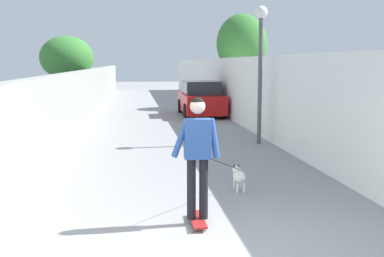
{
  "coord_description": "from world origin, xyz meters",
  "views": [
    {
      "loc": [
        -5.49,
        1.35,
        2.35
      ],
      "look_at": [
        4.18,
        0.13,
        1.0
      ],
      "focal_mm": 44.58,
      "sensor_mm": 36.0,
      "label": 1
    }
  ],
  "objects_px": {
    "tree_left_near": "(67,58)",
    "person_skateboarder": "(198,148)",
    "tree_right_mid": "(242,44)",
    "lamp_post": "(261,49)",
    "skateboard": "(197,219)",
    "car_near": "(201,99)",
    "dog": "(239,176)"
  },
  "relations": [
    {
      "from": "lamp_post",
      "to": "person_skateboarder",
      "type": "relative_size",
      "value": 2.21
    },
    {
      "from": "tree_left_near",
      "to": "skateboard",
      "type": "height_order",
      "value": "tree_left_near"
    },
    {
      "from": "tree_left_near",
      "to": "tree_right_mid",
      "type": "relative_size",
      "value": 0.69
    },
    {
      "from": "person_skateboarder",
      "to": "car_near",
      "type": "bearing_deg",
      "value": -8.44
    },
    {
      "from": "skateboard",
      "to": "person_skateboarder",
      "type": "height_order",
      "value": "person_skateboarder"
    },
    {
      "from": "skateboard",
      "to": "person_skateboarder",
      "type": "bearing_deg",
      "value": -153.43
    },
    {
      "from": "person_skateboarder",
      "to": "skateboard",
      "type": "bearing_deg",
      "value": 26.57
    },
    {
      "from": "tree_right_mid",
      "to": "skateboard",
      "type": "distance_m",
      "value": 18.72
    },
    {
      "from": "tree_right_mid",
      "to": "skateboard",
      "type": "xyz_separation_m",
      "value": [
        -17.82,
        4.75,
        -3.24
      ]
    },
    {
      "from": "lamp_post",
      "to": "person_skateboarder",
      "type": "bearing_deg",
      "value": 157.84
    },
    {
      "from": "tree_left_near",
      "to": "dog",
      "type": "distance_m",
      "value": 11.2
    },
    {
      "from": "skateboard",
      "to": "car_near",
      "type": "distance_m",
      "value": 14.6
    },
    {
      "from": "car_near",
      "to": "person_skateboarder",
      "type": "bearing_deg",
      "value": 171.56
    },
    {
      "from": "lamp_post",
      "to": "skateboard",
      "type": "height_order",
      "value": "lamp_post"
    },
    {
      "from": "lamp_post",
      "to": "dog",
      "type": "relative_size",
      "value": 1.9
    },
    {
      "from": "tree_right_mid",
      "to": "person_skateboarder",
      "type": "bearing_deg",
      "value": 165.06
    },
    {
      "from": "skateboard",
      "to": "car_near",
      "type": "xyz_separation_m",
      "value": [
        14.43,
        -2.14,
        0.65
      ]
    },
    {
      "from": "tree_left_near",
      "to": "person_skateboarder",
      "type": "bearing_deg",
      "value": -164.23
    },
    {
      "from": "skateboard",
      "to": "dog",
      "type": "height_order",
      "value": "dog"
    },
    {
      "from": "skateboard",
      "to": "person_skateboarder",
      "type": "relative_size",
      "value": 0.45
    },
    {
      "from": "person_skateboarder",
      "to": "dog",
      "type": "relative_size",
      "value": 0.86
    },
    {
      "from": "tree_right_mid",
      "to": "car_near",
      "type": "xyz_separation_m",
      "value": [
        -3.39,
        2.61,
        -2.6
      ]
    },
    {
      "from": "tree_left_near",
      "to": "tree_right_mid",
      "type": "distance_m",
      "value": 10.1
    },
    {
      "from": "person_skateboarder",
      "to": "dog",
      "type": "height_order",
      "value": "person_skateboarder"
    },
    {
      "from": "person_skateboarder",
      "to": "dog",
      "type": "bearing_deg",
      "value": -30.11
    },
    {
      "from": "tree_left_near",
      "to": "car_near",
      "type": "distance_m",
      "value": 6.33
    },
    {
      "from": "lamp_post",
      "to": "car_near",
      "type": "height_order",
      "value": "lamp_post"
    },
    {
      "from": "tree_right_mid",
      "to": "car_near",
      "type": "relative_size",
      "value": 1.23
    },
    {
      "from": "tree_left_near",
      "to": "skateboard",
      "type": "distance_m",
      "value": 12.52
    },
    {
      "from": "lamp_post",
      "to": "skateboard",
      "type": "distance_m",
      "value": 7.74
    },
    {
      "from": "car_near",
      "to": "dog",
      "type": "bearing_deg",
      "value": 174.9
    },
    {
      "from": "tree_right_mid",
      "to": "lamp_post",
      "type": "bearing_deg",
      "value": 169.71
    }
  ]
}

